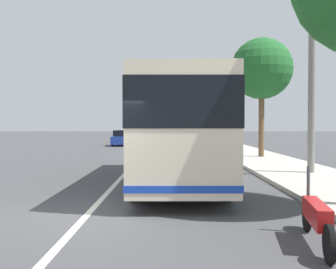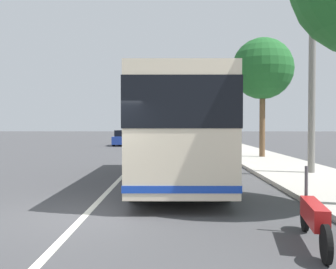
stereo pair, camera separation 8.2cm
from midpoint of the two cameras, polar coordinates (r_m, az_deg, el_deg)
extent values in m
plane|color=#424244|center=(8.78, -12.23, -11.64)|extent=(220.00, 220.00, 0.00)
cube|color=#B2ADA3|center=(19.16, 15.90, -4.35)|extent=(110.00, 3.60, 0.14)
cube|color=silver|center=(18.55, -5.53, -4.69)|extent=(110.00, 0.16, 0.01)
cube|color=beige|center=(13.20, 1.23, 0.96)|extent=(10.17, 2.61, 3.05)
cube|color=black|center=(13.21, 1.23, 3.59)|extent=(10.21, 2.65, 1.14)
cube|color=#193FB2|center=(13.27, 1.23, -4.55)|extent=(10.20, 2.64, 0.16)
cylinder|color=black|center=(16.53, -3.12, -3.71)|extent=(1.00, 0.31, 1.00)
cylinder|color=black|center=(16.58, 5.05, -3.70)|extent=(1.00, 0.31, 1.00)
cylinder|color=black|center=(10.09, -5.10, -7.02)|extent=(1.00, 0.31, 1.00)
cylinder|color=black|center=(10.16, 8.34, -6.97)|extent=(1.00, 0.31, 1.00)
cylinder|color=black|center=(7.73, 19.71, -11.35)|extent=(0.57, 0.17, 0.56)
cylinder|color=black|center=(6.09, 22.59, -14.88)|extent=(0.57, 0.17, 0.56)
cube|color=red|center=(6.85, 20.99, -10.88)|extent=(1.31, 0.45, 0.34)
cylinder|color=#4C4C51|center=(7.50, 19.92, -7.09)|extent=(0.06, 0.06, 0.70)
cube|color=navy|center=(38.39, 0.25, -0.70)|extent=(4.04, 1.89, 0.74)
cube|color=black|center=(38.10, 0.24, 0.26)|extent=(2.20, 1.70, 0.56)
cylinder|color=black|center=(39.75, -0.89, -0.97)|extent=(0.64, 0.23, 0.64)
cylinder|color=black|center=(39.71, 1.47, -0.97)|extent=(0.64, 0.23, 0.64)
cylinder|color=black|center=(37.11, -1.06, -1.14)|extent=(0.64, 0.23, 0.64)
cylinder|color=black|center=(37.08, 1.47, -1.14)|extent=(0.64, 0.23, 0.64)
cube|color=navy|center=(36.94, -6.77, -0.82)|extent=(4.26, 1.86, 0.72)
cube|color=black|center=(36.99, -6.76, 0.19)|extent=(2.17, 1.68, 0.58)
cylinder|color=black|center=(35.46, -5.77, -1.26)|extent=(0.64, 0.23, 0.64)
cylinder|color=black|center=(35.70, -8.38, -1.25)|extent=(0.64, 0.23, 0.64)
cylinder|color=black|center=(38.23, -5.27, -1.07)|extent=(0.64, 0.23, 0.64)
cylinder|color=black|center=(38.45, -7.69, -1.06)|extent=(0.64, 0.23, 0.64)
cube|color=silver|center=(49.54, 1.13, -0.17)|extent=(4.67, 2.00, 0.84)
cube|color=black|center=(49.51, 1.13, 0.66)|extent=(2.18, 1.73, 0.58)
cylinder|color=black|center=(51.09, 0.31, -0.43)|extent=(0.65, 0.26, 0.64)
cylinder|color=black|center=(51.03, 2.09, -0.44)|extent=(0.65, 0.26, 0.64)
cylinder|color=black|center=(48.07, 0.11, -0.55)|extent=(0.65, 0.26, 0.64)
cylinder|color=black|center=(48.01, 2.01, -0.55)|extent=(0.65, 0.26, 0.64)
cylinder|color=brown|center=(22.91, 13.68, 1.68)|extent=(0.32, 0.32, 4.20)
sphere|color=#1E5B26|center=(23.15, 13.72, 9.54)|extent=(3.55, 3.55, 3.55)
cylinder|color=brown|center=(39.59, 7.22, 1.38)|extent=(0.30, 0.30, 3.91)
sphere|color=#337F38|center=(39.68, 7.23, 5.39)|extent=(2.74, 2.74, 2.74)
cylinder|color=slate|center=(15.83, 20.50, 5.52)|extent=(0.26, 0.26, 6.27)
camera|label=1|loc=(0.04, -90.16, 0.00)|focal=40.82mm
camera|label=2|loc=(0.04, 89.84, 0.00)|focal=40.82mm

